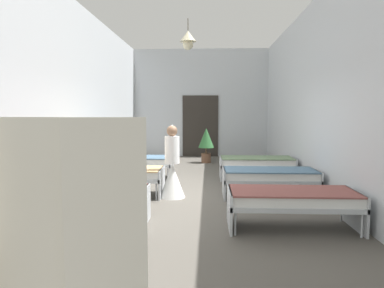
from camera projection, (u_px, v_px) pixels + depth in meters
ground_plane at (193, 198)px, 7.10m from camera, size 5.85×13.73×0.10m
room_shell at (195, 97)px, 8.12m from camera, size 5.65×13.33×4.20m
bed_left_row_0 at (85, 197)px, 5.25m from camera, size 1.90×0.84×0.57m
bed_right_row_0 at (292, 199)px, 5.09m from camera, size 1.90×0.84×0.57m
bed_left_row_1 at (117, 175)px, 7.14m from camera, size 1.90×0.84×0.57m
bed_right_row_1 at (270, 176)px, 6.98m from camera, size 1.90×0.84×0.57m
bed_left_row_2 at (136, 162)px, 9.03m from camera, size 1.90×0.84×0.57m
bed_right_row_2 at (257, 162)px, 8.87m from camera, size 1.90×0.84×0.57m
nurse_near_aisle at (172, 172)px, 6.96m from camera, size 0.52×0.52×1.49m
potted_plant at (206, 141)px, 11.81m from camera, size 0.54×0.54×1.20m
privacy_screen at (31, 276)px, 1.83m from camera, size 1.25×0.18×1.70m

